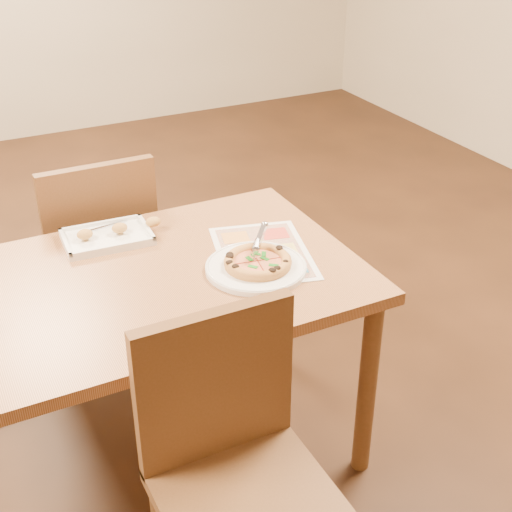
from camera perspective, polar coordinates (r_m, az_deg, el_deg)
name	(u,v)px	position (r m, az deg, el deg)	size (l,w,h in m)	color
room	(129,71)	(1.94, -10.15, 14.37)	(7.00, 7.00, 7.00)	#331C0E
dining_table	(149,301)	(2.23, -8.56, -3.60)	(1.30, 0.85, 0.72)	#A36C41
chair_near	(231,442)	(1.83, -1.98, -14.68)	(0.42, 0.42, 0.47)	brown
chair_far	(98,239)	(2.77, -12.55, 1.33)	(0.42, 0.42, 0.47)	brown
plate	(256,268)	(2.20, 0.00, -0.94)	(0.31, 0.31, 0.02)	white
pizza	(258,262)	(2.19, 0.14, -0.48)	(0.21, 0.21, 0.03)	#DE8E4C
pizza_cutter	(259,240)	(2.21, 0.25, 1.27)	(0.10, 0.10, 0.08)	silver
appetizer_tray	(110,236)	(2.42, -11.62, 1.56)	(0.33, 0.21, 0.05)	white
menu	(263,253)	(2.30, 0.55, 0.28)	(0.29, 0.41, 0.01)	silver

